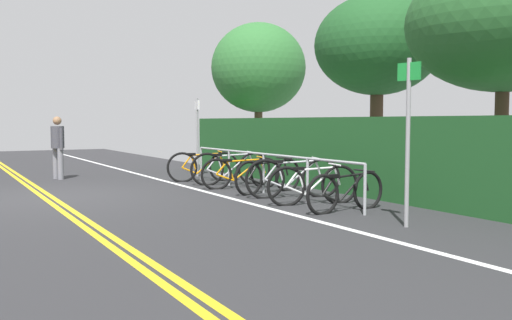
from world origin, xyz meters
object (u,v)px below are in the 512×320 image
at_px(bicycle_5, 313,185).
at_px(bicycle_6, 346,192).
at_px(bicycle_1, 231,168).
at_px(tree_far_right, 504,24).
at_px(bicycle_2, 241,173).
at_px(tree_near_left, 258,68).
at_px(pedestrian, 58,144).
at_px(bicycle_4, 293,178).
at_px(tree_mid, 377,46).
at_px(bicycle_3, 269,176).
at_px(bike_rack, 264,163).
at_px(bicycle_0, 203,167).
at_px(sign_post_far, 408,126).
at_px(sign_post_near, 197,129).

height_order(bicycle_5, bicycle_6, bicycle_5).
xyz_separation_m(bicycle_1, tree_far_right, (4.87, 2.88, 2.77)).
height_order(bicycle_1, tree_far_right, tree_far_right).
bearing_deg(bicycle_2, tree_far_right, 36.09).
relative_size(bicycle_1, tree_near_left, 0.41).
bearing_deg(pedestrian, tree_far_right, 36.91).
xyz_separation_m(bicycle_4, tree_mid, (-1.34, 3.25, 2.84)).
relative_size(bicycle_1, bicycle_3, 1.04).
distance_m(bike_rack, bicycle_6, 2.65).
xyz_separation_m(bicycle_4, tree_far_right, (2.34, 2.85, 2.77)).
bearing_deg(bicycle_3, bicycle_2, -172.39).
distance_m(bicycle_0, bicycle_2, 1.70).
xyz_separation_m(sign_post_far, tree_near_left, (-9.14, 2.94, 1.67)).
xyz_separation_m(bike_rack, bicycle_1, (-1.66, 0.10, -0.24)).
relative_size(bicycle_2, tree_mid, 0.40).
height_order(bike_rack, tree_mid, tree_mid).
xyz_separation_m(tree_near_left, tree_far_right, (8.26, 0.19, 0.09)).
height_order(bicycle_3, tree_mid, tree_mid).
distance_m(sign_post_far, tree_near_left, 9.75).
distance_m(pedestrian, tree_mid, 8.17).
bearing_deg(bike_rack, bicycle_0, -176.67).
relative_size(bicycle_3, pedestrian, 1.11).
distance_m(bicycle_5, pedestrian, 7.32).
height_order(bike_rack, bicycle_5, bike_rack).
bearing_deg(tree_far_right, bicycle_4, -129.39).
height_order(pedestrian, tree_far_right, tree_far_right).
height_order(bike_rack, bicycle_0, bike_rack).
bearing_deg(bike_rack, pedestrian, -147.60).
bearing_deg(sign_post_near, bicycle_3, -1.81).
bearing_deg(bicycle_0, pedestrian, -127.50).
bearing_deg(bicycle_3, bicycle_1, 179.77).
distance_m(bicycle_4, bicycle_6, 1.77).
bearing_deg(bicycle_1, bike_rack, -3.62).
distance_m(bicycle_4, tree_near_left, 7.02).
relative_size(pedestrian, tree_mid, 0.36).
xyz_separation_m(bicycle_3, bicycle_4, (0.84, 0.04, 0.03)).
xyz_separation_m(bike_rack, bicycle_4, (0.88, 0.13, -0.24)).
bearing_deg(tree_near_left, sign_post_far, -17.84).
distance_m(bicycle_5, tree_mid, 4.99).
bearing_deg(pedestrian, bicycle_6, 22.25).
bearing_deg(tree_far_right, bicycle_6, -100.91).
bearing_deg(bicycle_3, bicycle_6, -2.62).
relative_size(bicycle_5, sign_post_near, 0.83).
height_order(bicycle_5, tree_mid, tree_mid).
height_order(bicycle_2, pedestrian, pedestrian).
xyz_separation_m(bicycle_4, bicycle_5, (0.89, -0.17, -0.03)).
relative_size(bicycle_6, tree_near_left, 0.37).
distance_m(bike_rack, bicycle_2, 0.96).
bearing_deg(bicycle_5, bicycle_1, 177.63).
height_order(pedestrian, sign_post_near, sign_post_near).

